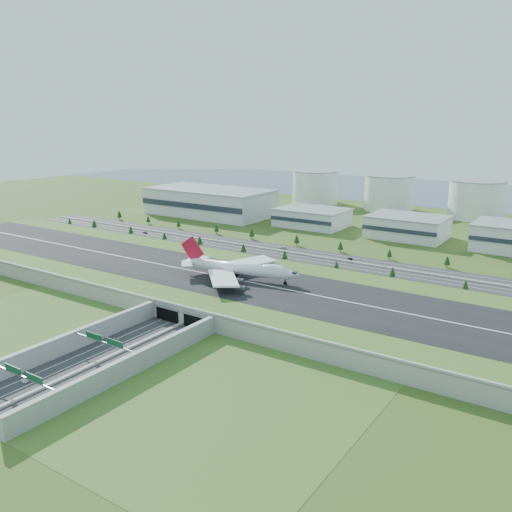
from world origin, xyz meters
The scene contains 22 objects.
ground centered at (0.00, 0.00, 0.00)m, with size 1200.00×1200.00×0.00m, color #334E18.
airfield_deck centered at (0.00, -0.09, 4.12)m, with size 520.00×100.00×9.20m.
underpass_road centered at (0.00, -99.42, 3.43)m, with size 38.80×120.40×8.00m.
sign_gantry_near centered at (0.00, -95.04, 6.95)m, with size 38.70×0.70×9.80m.
sign_gantry_far centered at (0.00, -130.04, 6.95)m, with size 38.70×0.70×9.80m.
north_expressway centered at (0.00, 95.00, 0.06)m, with size 560.00×36.00×0.12m, color #28282B.
tree_row centered at (-10.41, 95.01, 4.64)m, with size 499.95×48.63×8.36m.
hangar_west centered at (-170.00, 185.00, 12.50)m, with size 120.00×60.00×25.00m, color silver.
hangar_mid_a centered at (-60.00, 190.00, 7.50)m, with size 58.00×42.00×15.00m, color silver.
hangar_mid_b centered at (25.00, 190.00, 8.50)m, with size 58.00×42.00×17.00m, color silver.
fuel_tank_a centered at (-120.00, 310.00, 17.50)m, with size 50.00×50.00×35.00m, color silver.
fuel_tank_b centered at (-35.00, 310.00, 17.50)m, with size 50.00×50.00×35.00m, color silver.
fuel_tank_c centered at (50.00, 310.00, 17.50)m, with size 50.00×50.00×35.00m, color silver.
bay_water centered at (0.00, 480.00, 0.03)m, with size 1200.00×260.00×0.06m, color #334761.
boeing_747 centered at (-4.41, 2.12, 14.10)m, with size 68.98×64.59×21.54m.
car_0 centered at (-10.16, -81.82, 0.89)m, with size 1.82×4.53×1.55m, color silver.
car_1 centered at (-9.09, -122.87, 0.95)m, with size 1.75×5.03×1.66m, color silver.
car_2 centered at (10.18, -73.67, 0.90)m, with size 2.59×5.61×1.56m, color #0C183D.
car_3 centered at (9.21, -137.44, 0.89)m, with size 2.15×5.29×1.54m, color #99100E.
car_4 centered at (-159.16, 85.80, 0.90)m, with size 1.84×4.57×1.56m, color #55555A.
car_5 centered at (16.21, 101.19, 0.79)m, with size 1.41×4.05×1.34m, color black.
car_7 centered at (-38.09, 103.71, 0.90)m, with size 2.18×5.35×1.55m, color white.
Camera 1 is at (158.63, -225.53, 92.76)m, focal length 38.00 mm.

